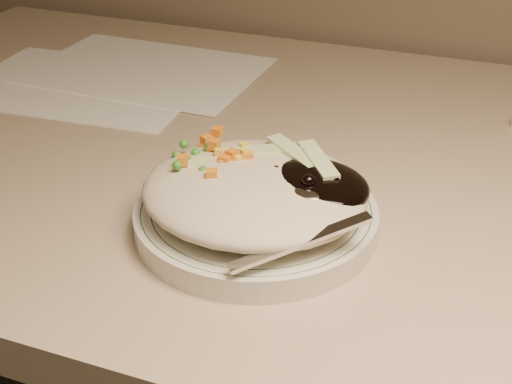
% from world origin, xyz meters
% --- Properties ---
extents(desk, '(1.40, 0.70, 0.74)m').
position_xyz_m(desk, '(0.00, 1.38, 0.54)').
color(desk, tan).
rests_on(desk, ground).
extents(plate, '(0.21, 0.21, 0.02)m').
position_xyz_m(plate, '(-0.07, 1.23, 0.75)').
color(plate, silver).
rests_on(plate, desk).
extents(plate_rim, '(0.20, 0.20, 0.00)m').
position_xyz_m(plate_rim, '(-0.07, 1.23, 0.76)').
color(plate_rim, '#144723').
rests_on(plate_rim, plate).
extents(meal, '(0.20, 0.19, 0.05)m').
position_xyz_m(meal, '(-0.06, 1.22, 0.78)').
color(meal, beige).
rests_on(meal, plate).
extents(papers, '(0.36, 0.30, 0.00)m').
position_xyz_m(papers, '(-0.37, 1.50, 0.74)').
color(papers, white).
rests_on(papers, desk).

